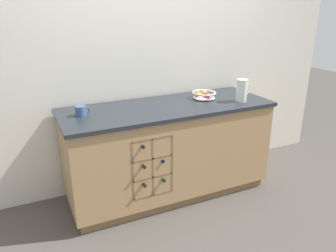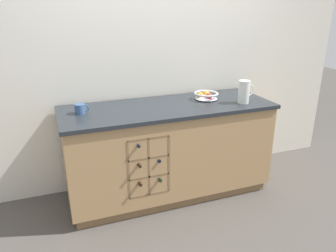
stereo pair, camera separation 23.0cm
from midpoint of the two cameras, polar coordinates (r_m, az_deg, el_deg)
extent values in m
plane|color=#4C4742|center=(3.43, 1.96, -11.36)|extent=(14.00, 14.00, 0.00)
cube|color=silver|center=(3.33, -0.51, 11.31)|extent=(4.40, 0.06, 2.55)
cube|color=brown|center=(3.40, 1.97, -10.71)|extent=(1.88, 0.62, 0.09)
cube|color=tan|center=(3.20, 2.06, -3.90)|extent=(1.94, 0.68, 0.80)
cube|color=#23282D|center=(3.05, 2.16, 3.23)|extent=(1.98, 0.72, 0.03)
cube|color=brown|center=(2.89, -1.64, -6.40)|extent=(0.36, 0.01, 0.54)
cube|color=brown|center=(2.80, -4.82, -7.42)|extent=(0.02, 0.10, 0.54)
cube|color=brown|center=(2.91, 2.09, -6.27)|extent=(0.02, 0.10, 0.54)
cube|color=brown|center=(2.98, -1.26, -11.42)|extent=(0.36, 0.10, 0.02)
cube|color=brown|center=(2.89, -1.28, -8.42)|extent=(0.36, 0.10, 0.02)
cube|color=brown|center=(2.81, -1.31, -5.23)|extent=(0.36, 0.10, 0.02)
cube|color=brown|center=(2.74, -1.34, -1.86)|extent=(0.36, 0.10, 0.02)
cube|color=brown|center=(2.85, -1.30, -6.85)|extent=(0.02, 0.10, 0.54)
cylinder|color=black|center=(2.97, -3.57, -8.57)|extent=(0.08, 0.20, 0.08)
cylinder|color=black|center=(2.85, -2.70, -9.90)|extent=(0.03, 0.09, 0.03)
cylinder|color=black|center=(3.02, -0.29, -7.95)|extent=(0.08, 0.20, 0.08)
cylinder|color=black|center=(2.91, 0.70, -9.20)|extent=(0.03, 0.09, 0.03)
cylinder|color=black|center=(2.88, -3.58, -5.60)|extent=(0.07, 0.19, 0.07)
cylinder|color=black|center=(2.76, -2.73, -6.77)|extent=(0.03, 0.08, 0.03)
cylinder|color=black|center=(2.96, -0.44, -4.72)|extent=(0.08, 0.20, 0.08)
cylinder|color=black|center=(2.84, 0.57, -5.88)|extent=(0.03, 0.09, 0.03)
cylinder|color=black|center=(2.83, -3.84, -2.15)|extent=(0.07, 0.21, 0.07)
cylinder|color=black|center=(2.70, -2.91, -3.30)|extent=(0.03, 0.09, 0.03)
cylinder|color=silver|center=(3.28, 8.64, 4.68)|extent=(0.11, 0.11, 0.01)
cone|color=silver|center=(3.27, 8.67, 5.26)|extent=(0.22, 0.22, 0.06)
torus|color=silver|center=(3.27, 8.69, 5.61)|extent=(0.24, 0.24, 0.02)
sphere|color=gold|center=(3.28, 8.65, 5.41)|extent=(0.08, 0.08, 0.08)
sphere|color=red|center=(3.23, 9.15, 5.05)|extent=(0.07, 0.07, 0.07)
sphere|color=gold|center=(3.26, 7.65, 5.28)|extent=(0.07, 0.07, 0.07)
cylinder|color=silver|center=(3.21, 15.09, 5.74)|extent=(0.10, 0.10, 0.22)
torus|color=silver|center=(3.18, 15.26, 7.55)|extent=(0.11, 0.11, 0.01)
torus|color=silver|center=(3.24, 15.92, 5.99)|extent=(0.11, 0.01, 0.11)
cylinder|color=#385684|center=(2.87, -12.92, 2.89)|extent=(0.09, 0.09, 0.09)
torus|color=#385684|center=(2.88, -12.01, 3.03)|extent=(0.07, 0.01, 0.07)
camera|label=1|loc=(0.11, -87.88, 0.79)|focal=35.00mm
camera|label=2|loc=(0.11, 92.12, -0.79)|focal=35.00mm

